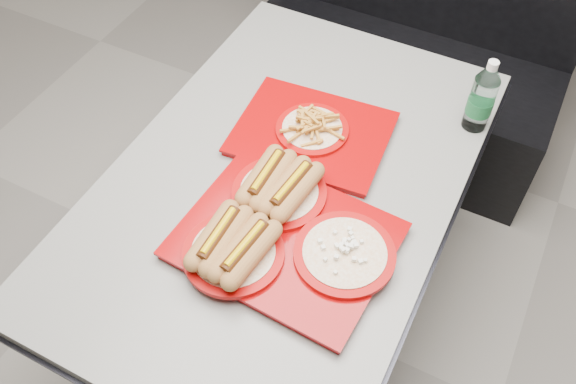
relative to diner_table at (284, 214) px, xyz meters
The scene contains 6 objects.
ground 0.58m from the diner_table, ahead, with size 6.00×6.00×0.00m, color gray.
diner_table is the anchor object (origin of this frame).
booth_bench 1.11m from the diner_table, 90.00° to the left, with size 1.30×0.57×1.35m.
tray_near 0.29m from the diner_table, 66.44° to the right, with size 0.54×0.47×0.11m.
tray_far 0.26m from the diner_table, 89.62° to the left, with size 0.46×0.37×0.09m.
water_bottle 0.65m from the diner_table, 46.98° to the left, with size 0.07×0.07×0.23m.
Camera 1 is at (0.50, -0.95, 2.03)m, focal length 38.00 mm.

